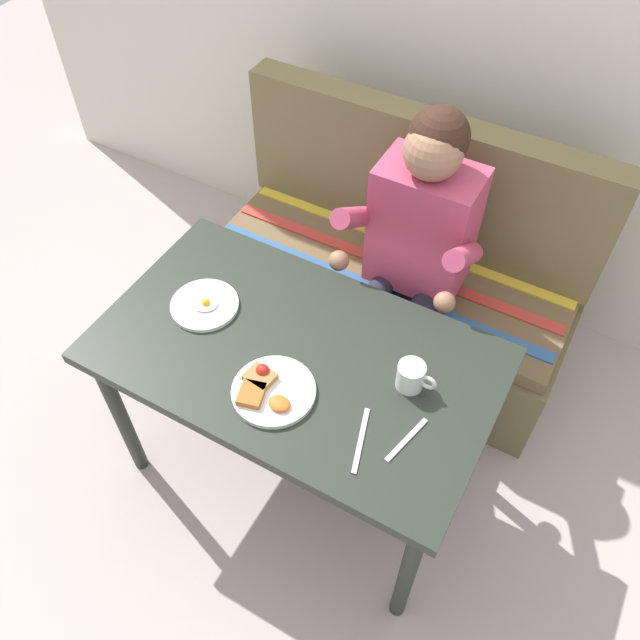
{
  "coord_description": "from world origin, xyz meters",
  "views": [
    {
      "loc": [
        0.63,
        -0.97,
        2.26
      ],
      "look_at": [
        0.0,
        0.15,
        0.72
      ],
      "focal_mm": 36.21,
      "sensor_mm": 36.0,
      "label": 1
    }
  ],
  "objects": [
    {
      "name": "ground_plane",
      "position": [
        0.0,
        0.0,
        0.0
      ],
      "size": [
        8.0,
        8.0,
        0.0
      ],
      "primitive_type": "plane",
      "color": "#B5A49F"
    },
    {
      "name": "table",
      "position": [
        0.0,
        0.0,
        0.65
      ],
      "size": [
        1.2,
        0.7,
        0.73
      ],
      "color": "#232A22",
      "rests_on": "ground"
    },
    {
      "name": "couch",
      "position": [
        0.0,
        0.76,
        0.33
      ],
      "size": [
        1.44,
        0.56,
        1.0
      ],
      "color": "brown",
      "rests_on": "ground"
    },
    {
      "name": "person",
      "position": [
        0.12,
        0.59,
        0.74
      ],
      "size": [
        0.45,
        0.61,
        1.21
      ],
      "color": "#B84061",
      "rests_on": "ground"
    },
    {
      "name": "plate_breakfast",
      "position": [
        0.01,
        -0.16,
        0.74
      ],
      "size": [
        0.24,
        0.24,
        0.05
      ],
      "color": "white",
      "rests_on": "table"
    },
    {
      "name": "plate_eggs",
      "position": [
        -0.34,
        0.01,
        0.74
      ],
      "size": [
        0.21,
        0.21,
        0.04
      ],
      "color": "white",
      "rests_on": "table"
    },
    {
      "name": "coffee_mug",
      "position": [
        0.35,
        0.06,
        0.78
      ],
      "size": [
        0.12,
        0.08,
        0.09
      ],
      "color": "white",
      "rests_on": "table"
    },
    {
      "name": "fork",
      "position": [
        0.41,
        -0.11,
        0.73
      ],
      "size": [
        0.05,
        0.17,
        0.0
      ],
      "primitive_type": "cube",
      "rotation": [
        0.0,
        0.0,
        -0.24
      ],
      "color": "silver",
      "rests_on": "table"
    },
    {
      "name": "knife",
      "position": [
        0.31,
        -0.17,
        0.73
      ],
      "size": [
        0.07,
        0.2,
        0.0
      ],
      "primitive_type": "cube",
      "rotation": [
        0.0,
        0.0,
        0.29
      ],
      "color": "silver",
      "rests_on": "table"
    }
  ]
}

